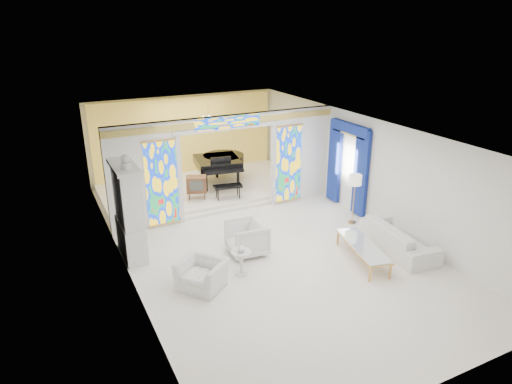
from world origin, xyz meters
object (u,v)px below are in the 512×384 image
china_cabinet (129,212)px  tv_console (196,184)px  armchair_left (202,274)px  coffee_table (363,246)px  armchair_right (247,238)px  grand_piano (221,161)px  sofa (399,237)px

china_cabinet → tv_console: 3.64m
tv_console → armchair_left: bearing=-88.6°
tv_console → coffee_table: bearing=-46.2°
armchair_right → tv_console: (-0.01, 3.70, 0.23)m
china_cabinet → tv_console: size_ratio=3.68×
china_cabinet → grand_piano: china_cabinet is taller
sofa → coffee_table: size_ratio=1.13×
armchair_right → tv_console: bearing=-175.2°
sofa → tv_console: (-3.57, 5.25, 0.32)m
coffee_table → armchair_left: bearing=170.6°
armchair_left → tv_console: bearing=123.8°
coffee_table → tv_console: 5.82m
china_cabinet → coffee_table: bearing=-29.4°
armchair_left → armchair_right: bearing=83.8°
china_cabinet → tv_console: (2.60, 2.50, -0.51)m
china_cabinet → armchair_left: china_cabinet is taller
china_cabinet → coffee_table: china_cabinet is taller
armchair_left → coffee_table: bearing=42.7°
armchair_right → grand_piano: grand_piano is taller
grand_piano → tv_console: size_ratio=3.84×
armchair_right → sofa: 3.89m
china_cabinet → grand_piano: size_ratio=0.96×
sofa → tv_console: 6.35m
coffee_table → grand_piano: size_ratio=0.72×
sofa → coffee_table: (-1.20, -0.06, 0.06)m
coffee_table → grand_piano: bearing=99.5°
sofa → grand_piano: 6.79m
armchair_right → sofa: bearing=71.2°
grand_piano → tv_console: bearing=-129.5°
sofa → grand_piano: size_ratio=0.82×
sofa → china_cabinet: bearing=73.6°
sofa → tv_console: bearing=41.8°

